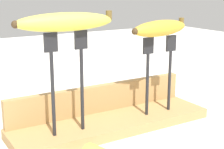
% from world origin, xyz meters
% --- Properties ---
extents(ground_plane, '(3.00, 3.00, 0.00)m').
position_xyz_m(ground_plane, '(0.00, 0.00, 0.00)').
color(ground_plane, silver).
extents(wooden_board, '(0.45, 0.13, 0.02)m').
position_xyz_m(wooden_board, '(0.00, 0.00, 0.01)').
color(wooden_board, '#A87F4C').
rests_on(wooden_board, ground).
extents(board_backstop, '(0.44, 0.02, 0.06)m').
position_xyz_m(board_backstop, '(0.00, 0.05, 0.05)').
color(board_backstop, '#A87F4C').
rests_on(board_backstop, wooden_board).
extents(fork_stand_left, '(0.09, 0.01, 0.20)m').
position_xyz_m(fork_stand_left, '(-0.11, -0.02, 0.14)').
color(fork_stand_left, black).
rests_on(fork_stand_left, wooden_board).
extents(fork_stand_right, '(0.09, 0.01, 0.18)m').
position_xyz_m(fork_stand_right, '(0.11, -0.02, 0.13)').
color(fork_stand_right, black).
rests_on(fork_stand_right, wooden_board).
extents(banana_raised_left, '(0.20, 0.05, 0.04)m').
position_xyz_m(banana_raised_left, '(-0.11, -0.02, 0.24)').
color(banana_raised_left, '#DBD147').
rests_on(banana_raised_left, fork_stand_left).
extents(banana_raised_right, '(0.17, 0.07, 0.04)m').
position_xyz_m(banana_raised_right, '(0.11, -0.02, 0.22)').
color(banana_raised_right, gold).
rests_on(banana_raised_right, fork_stand_right).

